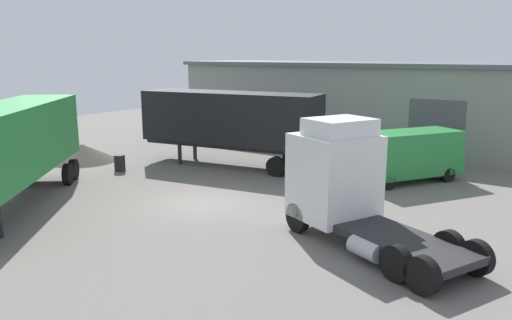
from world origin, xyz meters
name	(u,v)px	position (x,y,z in m)	size (l,w,h in m)	color
ground_plane	(202,203)	(0.00, 0.00, 0.00)	(60.00, 60.00, 0.00)	slate
warehouse_building	(366,103)	(0.00, 17.70, 2.80)	(26.72, 7.91, 5.59)	gray
tractor_unit_white	(344,183)	(6.50, -0.17, 1.90)	(7.07, 5.02, 4.04)	silver
container_trailer_green	(9,144)	(-5.85, -4.80, 2.64)	(8.91, 10.19, 4.17)	#28843D
delivery_van_green	(411,154)	(6.04, 8.65, 1.36)	(4.51, 5.51, 2.49)	#28843D
container_trailer_orange	(231,120)	(-3.24, 6.38, 2.61)	(10.34, 4.00, 4.12)	black
gravel_pile	(82,153)	(-11.25, 2.54, 0.50)	(3.94, 3.94, 1.00)	#423D38
oil_drum	(120,163)	(-7.46, 2.06, 0.44)	(0.58, 0.58, 0.88)	black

